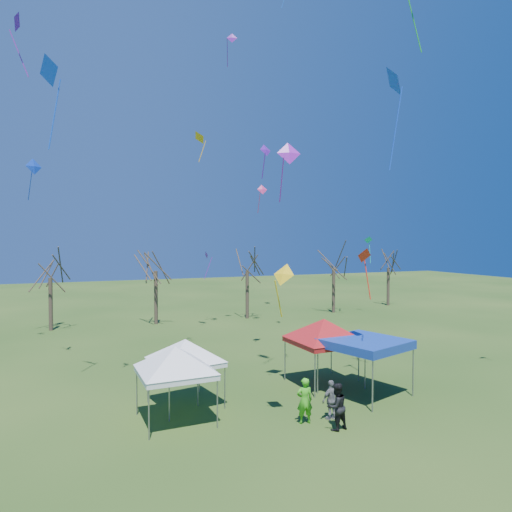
{
  "coord_description": "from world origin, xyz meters",
  "views": [
    {
      "loc": [
        -9.07,
        -15.61,
        7.32
      ],
      "look_at": [
        -1.57,
        3.0,
        6.62
      ],
      "focal_mm": 32.0,
      "sensor_mm": 36.0,
      "label": 1
    }
  ],
  "objects_px": {
    "tree_3": "(247,253)",
    "tent_red": "(324,323)",
    "tree_4": "(334,253)",
    "tent_white_mid": "(175,351)",
    "person_green": "(305,401)",
    "tree_2": "(156,252)",
    "tree_1": "(50,259)",
    "tent_white_west": "(185,344)",
    "tent_blue": "(365,344)",
    "tree_5": "(389,254)",
    "person_grey": "(332,400)",
    "person_dark": "(337,406)"
  },
  "relations": [
    {
      "from": "tent_red",
      "to": "person_green",
      "type": "distance_m",
      "value": 5.57
    },
    {
      "from": "person_grey",
      "to": "tent_white_mid",
      "type": "bearing_deg",
      "value": -30.33
    },
    {
      "from": "tree_2",
      "to": "tent_red",
      "type": "distance_m",
      "value": 20.92
    },
    {
      "from": "tree_4",
      "to": "tent_white_west",
      "type": "distance_m",
      "value": 28.35
    },
    {
      "from": "person_grey",
      "to": "tent_white_west",
      "type": "bearing_deg",
      "value": -46.36
    },
    {
      "from": "tent_white_west",
      "to": "tent_white_mid",
      "type": "distance_m",
      "value": 1.78
    },
    {
      "from": "tree_1",
      "to": "person_grey",
      "type": "distance_m",
      "value": 27.38
    },
    {
      "from": "tent_blue",
      "to": "tree_1",
      "type": "bearing_deg",
      "value": 122.83
    },
    {
      "from": "tree_3",
      "to": "tent_white_mid",
      "type": "distance_m",
      "value": 24.6
    },
    {
      "from": "tree_4",
      "to": "tree_1",
      "type": "bearing_deg",
      "value": 178.58
    },
    {
      "from": "tent_red",
      "to": "person_green",
      "type": "relative_size",
      "value": 2.39
    },
    {
      "from": "tree_3",
      "to": "tent_white_west",
      "type": "height_order",
      "value": "tree_3"
    },
    {
      "from": "tree_3",
      "to": "tree_4",
      "type": "distance_m",
      "value": 9.32
    },
    {
      "from": "tree_1",
      "to": "tree_5",
      "type": "relative_size",
      "value": 1.01
    },
    {
      "from": "tree_2",
      "to": "tent_red",
      "type": "relative_size",
      "value": 1.87
    },
    {
      "from": "tent_white_west",
      "to": "tree_4",
      "type": "bearing_deg",
      "value": 45.13
    },
    {
      "from": "tent_white_west",
      "to": "person_dark",
      "type": "bearing_deg",
      "value": -44.46
    },
    {
      "from": "tree_3",
      "to": "tent_red",
      "type": "xyz_separation_m",
      "value": [
        -3.36,
        -19.73,
        -2.96
      ]
    },
    {
      "from": "tree_4",
      "to": "person_green",
      "type": "relative_size",
      "value": 4.31
    },
    {
      "from": "tree_1",
      "to": "tent_blue",
      "type": "relative_size",
      "value": 1.79
    },
    {
      "from": "person_green",
      "to": "tent_white_west",
      "type": "bearing_deg",
      "value": -35.61
    },
    {
      "from": "tree_4",
      "to": "tree_2",
      "type": "bearing_deg",
      "value": 178.78
    },
    {
      "from": "tent_white_west",
      "to": "person_green",
      "type": "height_order",
      "value": "tent_white_west"
    },
    {
      "from": "tree_2",
      "to": "tree_5",
      "type": "height_order",
      "value": "tree_2"
    },
    {
      "from": "tree_1",
      "to": "tree_4",
      "type": "distance_m",
      "value": 26.13
    },
    {
      "from": "tent_red",
      "to": "person_grey",
      "type": "xyz_separation_m",
      "value": [
        -2.01,
        -4.05,
        -2.31
      ]
    },
    {
      "from": "person_green",
      "to": "person_grey",
      "type": "bearing_deg",
      "value": -176.02
    },
    {
      "from": "tree_1",
      "to": "tree_2",
      "type": "relative_size",
      "value": 0.92
    },
    {
      "from": "tent_white_west",
      "to": "tent_blue",
      "type": "height_order",
      "value": "tent_white_west"
    },
    {
      "from": "tent_blue",
      "to": "tree_5",
      "type": "bearing_deg",
      "value": 49.93
    },
    {
      "from": "tree_1",
      "to": "tent_white_mid",
      "type": "bearing_deg",
      "value": -76.14
    },
    {
      "from": "tent_red",
      "to": "tent_blue",
      "type": "distance_m",
      "value": 2.41
    },
    {
      "from": "tree_1",
      "to": "tree_3",
      "type": "relative_size",
      "value": 0.95
    },
    {
      "from": "tree_4",
      "to": "tent_white_west",
      "type": "relative_size",
      "value": 2.07
    },
    {
      "from": "person_green",
      "to": "person_dark",
      "type": "xyz_separation_m",
      "value": [
        0.85,
        -1.02,
        -0.01
      ]
    },
    {
      "from": "tree_4",
      "to": "tent_white_mid",
      "type": "relative_size",
      "value": 1.97
    },
    {
      "from": "tent_white_mid",
      "to": "person_green",
      "type": "height_order",
      "value": "tent_white_mid"
    },
    {
      "from": "tree_2",
      "to": "tent_blue",
      "type": "height_order",
      "value": "tree_2"
    },
    {
      "from": "tent_white_mid",
      "to": "person_dark",
      "type": "height_order",
      "value": "tent_white_mid"
    },
    {
      "from": "tent_blue",
      "to": "person_green",
      "type": "relative_size",
      "value": 2.31
    },
    {
      "from": "tent_white_west",
      "to": "person_green",
      "type": "xyz_separation_m",
      "value": [
        3.96,
        -3.71,
        -1.84
      ]
    },
    {
      "from": "tree_3",
      "to": "person_dark",
      "type": "relative_size",
      "value": 4.36
    },
    {
      "from": "tree_5",
      "to": "tent_white_west",
      "type": "xyz_separation_m",
      "value": [
        -28.23,
        -22.02,
        -2.98
      ]
    },
    {
      "from": "tree_2",
      "to": "tree_3",
      "type": "xyz_separation_m",
      "value": [
        8.4,
        -0.33,
        -0.21
      ]
    },
    {
      "from": "tree_1",
      "to": "person_dark",
      "type": "relative_size",
      "value": 4.16
    },
    {
      "from": "tree_3",
      "to": "tent_red",
      "type": "height_order",
      "value": "tree_3"
    },
    {
      "from": "person_green",
      "to": "tree_5",
      "type": "bearing_deg",
      "value": -125.87
    },
    {
      "from": "tree_4",
      "to": "person_dark",
      "type": "distance_m",
      "value": 29.36
    },
    {
      "from": "tree_3",
      "to": "person_green",
      "type": "xyz_separation_m",
      "value": [
        -6.58,
        -23.71,
        -5.16
      ]
    },
    {
      "from": "tree_2",
      "to": "tent_blue",
      "type": "relative_size",
      "value": 1.94
    }
  ]
}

